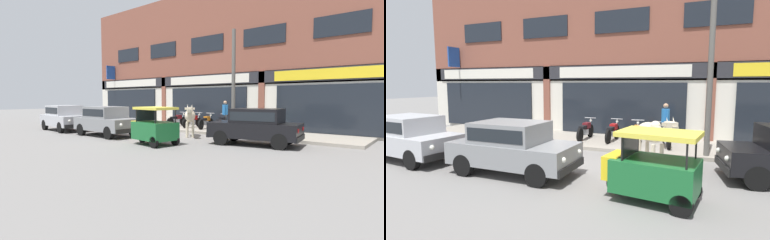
# 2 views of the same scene
# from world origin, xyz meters

# --- Properties ---
(ground_plane) EXTENTS (90.00, 90.00, 0.00)m
(ground_plane) POSITION_xyz_m (0.00, 0.00, 0.00)
(ground_plane) COLOR slate
(sidewalk) EXTENTS (19.00, 3.17, 0.13)m
(sidewalk) POSITION_xyz_m (0.00, 3.78, 0.07)
(sidewalk) COLOR gray
(sidewalk) RESTS_ON ground
(shop_building) EXTENTS (23.00, 1.40, 8.84)m
(shop_building) POSITION_xyz_m (-0.01, 5.63, 4.20)
(shop_building) COLOR brown
(shop_building) RESTS_ON ground
(cow) EXTENTS (1.54, 1.79, 1.61)m
(cow) POSITION_xyz_m (2.20, 1.07, 1.01)
(cow) COLOR beige
(cow) RESTS_ON ground
(car_0) EXTENTS (3.72, 1.91, 1.46)m
(car_0) POSITION_xyz_m (-5.28, -1.37, 0.81)
(car_0) COLOR black
(car_0) RESTS_ON ground
(car_1) EXTENTS (3.79, 2.19, 1.46)m
(car_1) POSITION_xyz_m (5.90, 0.72, 0.81)
(car_1) COLOR black
(car_1) RESTS_ON ground
(car_2) EXTENTS (3.62, 1.63, 1.46)m
(car_2) POSITION_xyz_m (-1.22, -1.33, 0.81)
(car_2) COLOR black
(car_2) RESTS_ON ground
(auto_rickshaw) EXTENTS (2.07, 1.37, 1.52)m
(auto_rickshaw) POSITION_xyz_m (2.68, -1.79, 0.66)
(auto_rickshaw) COLOR black
(auto_rickshaw) RESTS_ON ground
(motorcycle_0) EXTENTS (0.52, 1.81, 0.88)m
(motorcycle_0) POSITION_xyz_m (-1.04, 3.67, 0.52)
(motorcycle_0) COLOR black
(motorcycle_0) RESTS_ON sidewalk
(motorcycle_1) EXTENTS (0.52, 1.81, 0.88)m
(motorcycle_1) POSITION_xyz_m (0.14, 3.76, 0.52)
(motorcycle_1) COLOR black
(motorcycle_1) RESTS_ON sidewalk
(motorcycle_2) EXTENTS (0.59, 1.80, 0.88)m
(motorcycle_2) POSITION_xyz_m (1.19, 3.70, 0.52)
(motorcycle_2) COLOR black
(motorcycle_2) RESTS_ON sidewalk
(motorcycle_3) EXTENTS (0.67, 1.78, 0.88)m
(motorcycle_3) POSITION_xyz_m (2.34, 3.57, 0.52)
(motorcycle_3) COLOR black
(motorcycle_3) RESTS_ON sidewalk
(pedestrian) EXTENTS (0.32, 0.46, 1.60)m
(pedestrian) POSITION_xyz_m (2.21, 4.15, 1.12)
(pedestrian) COLOR #2D2D33
(pedestrian) RESTS_ON sidewalk
(utility_pole) EXTENTS (0.18, 0.18, 5.05)m
(utility_pole) POSITION_xyz_m (3.75, 2.50, 2.66)
(utility_pole) COLOR #595651
(utility_pole) RESTS_ON sidewalk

